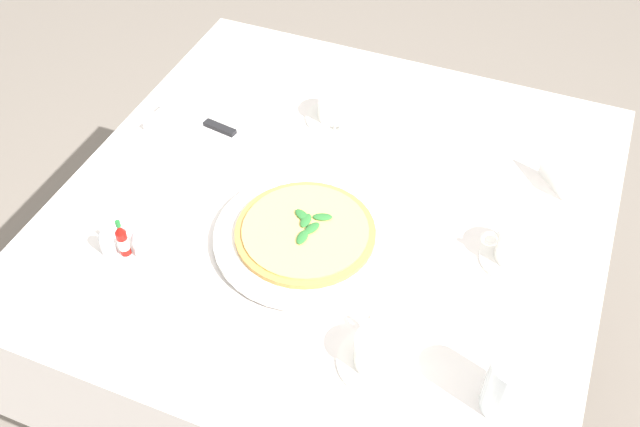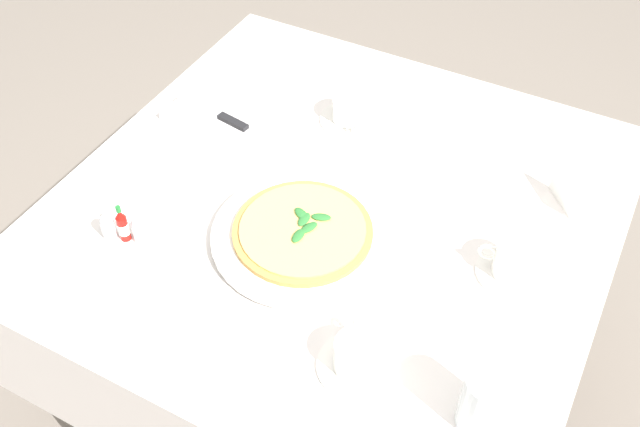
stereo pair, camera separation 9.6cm
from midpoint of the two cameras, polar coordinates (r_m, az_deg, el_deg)
ground_plane at (r=2.01m, az=2.34°, el=-14.35°), size 8.00×8.00×0.00m
dining_table at (r=1.52m, az=3.01°, el=-2.99°), size 1.03×1.03×0.74m
pizza_plate at (r=1.34m, az=0.69°, el=-1.81°), size 0.34×0.34×0.02m
pizza at (r=1.33m, az=0.70°, el=-1.40°), size 0.26×0.26×0.02m
coffee_cup_back_corner at (r=1.33m, az=17.01°, el=-3.78°), size 0.13×0.13×0.07m
coffee_cup_far_left at (r=1.59m, az=4.12°, el=7.94°), size 0.13×0.13×0.06m
coffee_cup_left_edge at (r=1.16m, az=5.37°, el=-11.19°), size 0.13×0.13×0.06m
water_glass_far_right at (r=1.13m, az=15.21°, el=-14.30°), size 0.07×0.07×0.11m
napkin_folded at (r=1.60m, az=-6.35°, el=7.32°), size 0.23×0.16×0.02m
dinner_knife at (r=1.59m, az=-6.46°, el=7.75°), size 0.20×0.05×0.01m
hot_sauce_bottle at (r=1.36m, az=-13.24°, el=-1.00°), size 0.02×0.02×0.08m
salt_shaker at (r=1.38m, az=-14.35°, el=-1.12°), size 0.03×0.03×0.06m
pepper_shaker at (r=1.36m, az=-12.00°, el=-1.40°), size 0.03×0.03×0.06m
menu_card at (r=1.48m, az=20.28°, el=1.54°), size 0.06×0.07×0.06m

